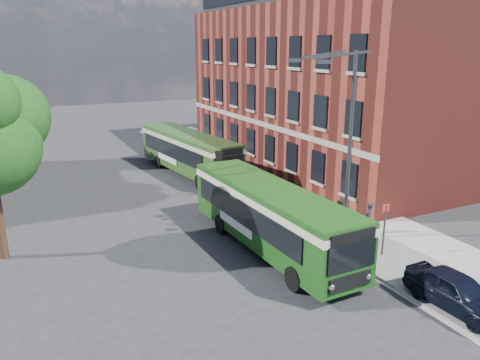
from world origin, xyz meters
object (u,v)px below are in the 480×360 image
street_lamp (344,145)px  bus_rear (189,150)px  parked_car (457,291)px  bus_front (270,212)px

street_lamp → bus_rear: street_lamp is taller
bus_rear → parked_car: bearing=-84.6°
street_lamp → bus_rear: bearing=97.9°
bus_front → bus_rear: (1.23, 14.22, 0.00)m
street_lamp → parked_car: bearing=-90.3°
parked_car → bus_front: bearing=112.1°
bus_front → bus_rear: 14.28m
bus_rear → bus_front: bearing=-94.9°
street_lamp → bus_front: street_lamp is taller
street_lamp → bus_front: 4.52m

